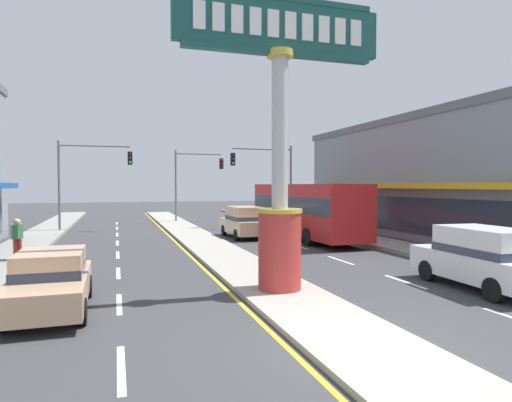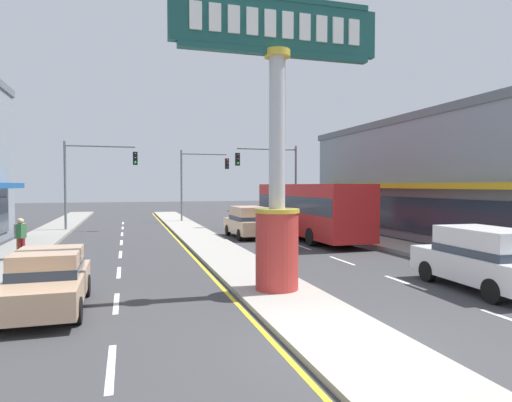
% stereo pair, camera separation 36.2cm
% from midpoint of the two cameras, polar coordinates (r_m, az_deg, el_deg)
% --- Properties ---
extents(ground_plane, '(160.00, 160.00, 0.00)m').
position_cam_midpoint_polar(ground_plane, '(9.35, 13.51, -17.99)').
color(ground_plane, '#3A3A3D').
extents(median_strip, '(2.43, 52.00, 0.14)m').
position_cam_midpoint_polar(median_strip, '(26.17, -6.58, -4.83)').
color(median_strip, '#A39E93').
rests_on(median_strip, ground).
extents(sidewalk_left, '(2.45, 60.00, 0.18)m').
position_cam_midpoint_polar(sidewalk_left, '(24.26, -27.37, -5.54)').
color(sidewalk_left, gray).
rests_on(sidewalk_left, ground).
extents(sidewalk_right, '(2.45, 60.00, 0.18)m').
position_cam_midpoint_polar(sidewalk_right, '(27.34, 13.25, -4.53)').
color(sidewalk_right, gray).
rests_on(sidewalk_right, ground).
extents(lane_markings, '(9.17, 52.00, 0.01)m').
position_cam_midpoint_polar(lane_markings, '(24.86, -6.05, -5.35)').
color(lane_markings, silver).
rests_on(lane_markings, ground).
extents(district_sign, '(6.23, 1.32, 8.49)m').
position_cam_midpoint_polar(district_sign, '(12.97, 3.53, 6.45)').
color(district_sign, '#B7332D').
rests_on(district_sign, median_strip).
extents(storefront_right, '(8.58, 25.99, 7.40)m').
position_cam_midpoint_polar(storefront_right, '(29.41, 25.85, 2.83)').
color(storefront_right, gray).
rests_on(storefront_right, ground).
extents(traffic_light_left_side, '(4.86, 0.46, 6.20)m').
position_cam_midpoint_polar(traffic_light_left_side, '(32.55, -20.00, 3.77)').
color(traffic_light_left_side, slate).
rests_on(traffic_light_left_side, ground).
extents(traffic_light_right_side, '(4.86, 0.46, 6.20)m').
position_cam_midpoint_polar(traffic_light_right_side, '(33.33, 2.65, 3.85)').
color(traffic_light_right_side, slate).
rests_on(traffic_light_right_side, ground).
extents(traffic_light_median_far, '(4.20, 0.46, 6.20)m').
position_cam_midpoint_polar(traffic_light_median_far, '(38.68, -7.09, 3.50)').
color(traffic_light_median_far, slate).
rests_on(traffic_light_median_far, ground).
extents(bus_near_right_lane, '(2.75, 11.25, 3.26)m').
position_cam_midpoint_polar(bus_near_right_lane, '(26.54, 7.12, -0.84)').
color(bus_near_right_lane, '#B21E1E').
rests_on(bus_near_right_lane, ground).
extents(suv_far_right_lane, '(2.11, 4.67, 1.90)m').
position_cam_midpoint_polar(suv_far_right_lane, '(15.27, 27.84, -6.51)').
color(suv_far_right_lane, white).
rests_on(suv_far_right_lane, ground).
extents(sedan_near_left_lane, '(1.86, 4.31, 1.53)m').
position_cam_midpoint_polar(sedan_near_left_lane, '(12.52, -24.47, -9.22)').
color(sedan_near_left_lane, tan).
rests_on(sedan_near_left_lane, ground).
extents(suv_mid_left_lane, '(2.05, 4.64, 1.90)m').
position_cam_midpoint_polar(suv_mid_left_lane, '(26.96, -0.67, -2.66)').
color(suv_mid_left_lane, tan).
rests_on(suv_mid_left_lane, ground).
extents(pedestrian_near_kerb, '(0.34, 0.45, 1.66)m').
position_cam_midpoint_polar(pedestrian_near_kerb, '(20.35, -27.52, -4.03)').
color(pedestrian_near_kerb, maroon).
rests_on(pedestrian_near_kerb, sidewalk_left).
extents(pedestrian_far_side, '(0.46, 0.37, 1.66)m').
position_cam_midpoint_polar(pedestrian_far_side, '(20.59, -27.65, -3.97)').
color(pedestrian_far_side, gold).
rests_on(pedestrian_far_side, sidewalk_left).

